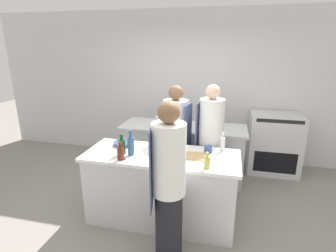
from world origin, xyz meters
The scene contains 18 objects.
ground_plane centered at (0.00, 0.00, 0.00)m, with size 16.00×16.00×0.00m, color gray.
wall_back centered at (0.00, 2.13, 1.40)m, with size 8.00×0.06×2.80m.
prep_counter centered at (0.00, 0.00, 0.45)m, with size 1.87×0.74×0.90m.
pass_counter centered at (0.05, 1.20, 0.45)m, with size 2.04×0.69×0.90m.
oven_range centered at (1.57, 1.77, 0.52)m, with size 0.85×0.62×1.04m.
chef_at_prep_near centered at (0.24, -0.64, 0.85)m, with size 0.36×0.35×1.69m.
chef_at_stove centered at (0.05, 0.61, 0.82)m, with size 0.39×0.37×1.64m.
chef_at_pass_far centered at (0.54, 0.58, 0.84)m, with size 0.37×0.35×1.67m.
bottle_olive_oil centered at (-0.46, -0.10, 0.99)m, with size 0.09×0.09×0.25m.
bottle_vinegar centered at (0.71, 0.28, 0.99)m, with size 0.06×0.06×0.23m.
bottle_wine centered at (-0.35, -0.10, 1.02)m, with size 0.08×0.08×0.31m.
bottle_cooking_oil centered at (-0.42, -0.26, 0.98)m, with size 0.08×0.08×0.21m.
bottle_sauce centered at (0.57, -0.25, 0.97)m, with size 0.07×0.07×0.18m.
bowl_mixing_large centered at (-0.56, 0.18, 0.92)m, with size 0.26×0.26×0.05m.
bowl_prep_small centered at (-0.06, -0.02, 0.92)m, with size 0.16×0.16×0.06m.
cup centered at (0.54, 0.18, 0.94)m, with size 0.10×0.10×0.08m.
cutting_board centered at (0.32, 0.02, 0.90)m, with size 0.43×0.24×0.01m.
stockpot centered at (-0.25, 1.04, 0.99)m, with size 0.24×0.24×0.18m.
Camera 1 is at (0.75, -2.83, 2.14)m, focal length 28.00 mm.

